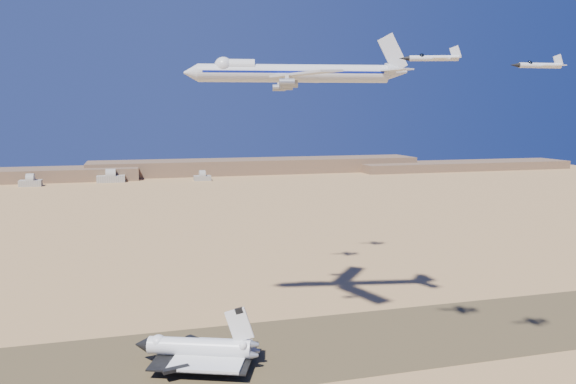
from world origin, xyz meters
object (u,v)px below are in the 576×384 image
object	(u,v)px
chase_jet_e	(333,72)
chase_jet_d	(296,79)
shuttle	(198,349)
crew_a	(237,367)
crew_b	(223,367)
chase_jet_a	(432,58)
carrier_747	(287,73)
chase_jet_b	(539,65)
crew_c	(221,372)

from	to	relation	value
chase_jet_e	chase_jet_d	bearing A→B (deg)	-128.72
shuttle	crew_a	size ratio (longest dim) A/B	20.95
shuttle	crew_a	bearing A→B (deg)	-10.71
crew_b	chase_jet_d	size ratio (longest dim) A/B	0.12
crew_a	chase_jet_a	bearing A→B (deg)	-104.57
carrier_747	shuttle	bearing A→B (deg)	-139.31
chase_jet_d	chase_jet_e	xyz separation A→B (m)	(22.58, 17.05, 4.57)
carrier_747	chase_jet_a	size ratio (longest dim) A/B	4.69
chase_jet_d	chase_jet_e	world-z (taller)	chase_jet_e
carrier_747	chase_jet_e	xyz separation A→B (m)	(40.24, 66.90, 5.95)
crew_b	chase_jet_a	xyz separation A→B (m)	(53.74, -20.06, 87.92)
chase_jet_b	shuttle	bearing A→B (deg)	157.91
crew_c	chase_jet_a	world-z (taller)	chase_jet_a
chase_jet_b	chase_jet_e	size ratio (longest dim) A/B	0.95
shuttle	crew_c	bearing A→B (deg)	-35.49
carrier_747	chase_jet_a	world-z (taller)	carrier_747
carrier_747	crew_c	size ratio (longest dim) A/B	44.27
chase_jet_b	chase_jet_e	xyz separation A→B (m)	(-6.95, 127.52, 7.39)
crew_b	chase_jet_e	world-z (taller)	chase_jet_e
crew_c	carrier_747	bearing A→B (deg)	-115.03
chase_jet_b	crew_c	bearing A→B (deg)	161.29
carrier_747	crew_a	world-z (taller)	carrier_747
chase_jet_a	shuttle	bearing A→B (deg)	176.35
shuttle	crew_c	size ratio (longest dim) A/B	22.96
crew_c	chase_jet_d	bearing A→B (deg)	-100.30
shuttle	crew_b	bearing A→B (deg)	-16.10
shuttle	crew_a	xyz separation A→B (m)	(10.27, -6.40, -4.02)
chase_jet_b	carrier_747	bearing A→B (deg)	133.38
chase_jet_b	chase_jet_d	xyz separation A→B (m)	(-29.53, 110.48, 2.81)
crew_a	chase_jet_a	distance (m)	102.77
carrier_747	crew_b	bearing A→B (deg)	-127.16
shuttle	chase_jet_e	bearing A→B (deg)	70.97
crew_a	chase_jet_e	xyz separation A→B (m)	(62.49, 92.31, 92.50)
shuttle	carrier_747	xyz separation A→B (m)	(32.52, 19.00, 82.53)
chase_jet_d	chase_jet_e	size ratio (longest dim) A/B	1.00
crew_a	crew_c	size ratio (longest dim) A/B	1.10
chase_jet_d	chase_jet_b	bearing A→B (deg)	-61.87
crew_b	chase_jet_e	distance (m)	145.61
shuttle	chase_jet_a	size ratio (longest dim) A/B	2.43
crew_a	chase_jet_d	world-z (taller)	chase_jet_d
crew_c	chase_jet_d	size ratio (longest dim) A/B	0.11
chase_jet_d	crew_c	bearing A→B (deg)	-106.99
crew_a	chase_jet_a	xyz separation A→B (m)	(49.88, -18.54, 87.92)
chase_jet_d	carrier_747	bearing A→B (deg)	-96.34
chase_jet_e	chase_jet_a	bearing A→B (deg)	-82.26
carrier_747	chase_jet_b	size ratio (longest dim) A/B	5.23
crew_a	chase_jet_a	size ratio (longest dim) A/B	0.12
carrier_747	crew_c	xyz separation A→B (m)	(-27.12, -27.24, -86.63)
chase_jet_e	shuttle	bearing A→B (deg)	-116.03
carrier_747	crew_a	size ratio (longest dim) A/B	40.38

